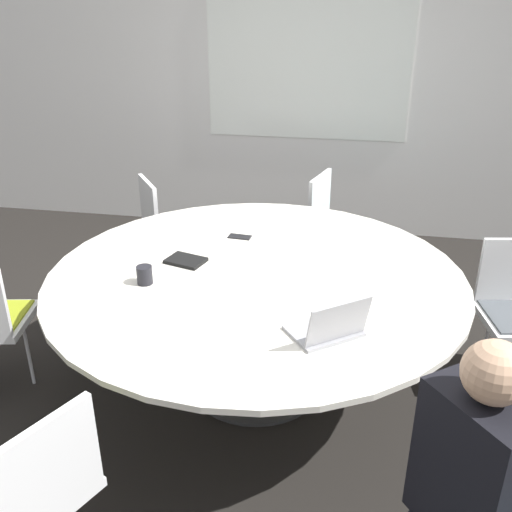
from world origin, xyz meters
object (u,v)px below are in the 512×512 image
spiral_notebook (186,261)px  chair_3 (166,222)px  cell_phone (240,237)px  chair_5 (31,487)px  laptop (330,327)px  person_0 (470,475)px  chair_2 (334,220)px  coffee_cup (145,275)px

spiral_notebook → chair_3: bearing=114.3°
chair_3 → cell_phone: 1.06m
chair_3 → chair_5: size_ratio=1.00×
chair_3 → laptop: laptop is taller
person_0 → laptop: 0.85m
laptop → person_0: bearing=89.0°
chair_2 → person_0: bearing=28.1°
chair_5 → person_0: bearing=-60.0°
chair_2 → coffee_cup: (-0.90, -1.70, 0.28)m
chair_5 → coffee_cup: 1.20m
chair_5 → cell_phone: bearing=13.2°
chair_2 → chair_5: (-0.92, -2.87, 0.00)m
coffee_cup → cell_phone: 0.78m
chair_3 → person_0: bearing=1.9°
coffee_cup → cell_phone: bearing=62.5°
chair_5 → spiral_notebook: chair_5 is taller
chair_3 → spiral_notebook: bearing=-11.0°
chair_2 → chair_3: same height
person_0 → cell_phone: person_0 is taller
chair_2 → laptop: size_ratio=2.18×
chair_2 → person_0: size_ratio=0.71×
spiral_notebook → cell_phone: (0.23, 0.41, -0.01)m
chair_5 → spiral_notebook: size_ratio=3.50×
person_0 → laptop: (-0.50, 0.69, 0.08)m
chair_3 → laptop: size_ratio=2.18×
chair_5 → person_0: size_ratio=0.71×
spiral_notebook → person_0: bearing=-44.3°
person_0 → coffee_cup: bearing=18.1°
chair_2 → chair_5: size_ratio=1.00×
chair_5 → coffee_cup: (0.02, 1.17, 0.28)m
person_0 → coffee_cup: (-1.49, 1.03, 0.08)m
person_0 → spiral_notebook: size_ratio=4.94×
chair_5 → coffee_cup: size_ratio=8.76×
chair_2 → cell_phone: bearing=-12.3°
chair_3 → laptop: 2.25m
chair_3 → cell_phone: (0.74, -0.73, 0.23)m
chair_2 → coffee_cup: 1.94m
chair_2 → spiral_notebook: chair_2 is taller
cell_phone → chair_5: bearing=-101.5°
chair_5 → person_0: 1.52m
spiral_notebook → cell_phone: bearing=60.9°
spiral_notebook → laptop: bearing=-36.7°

